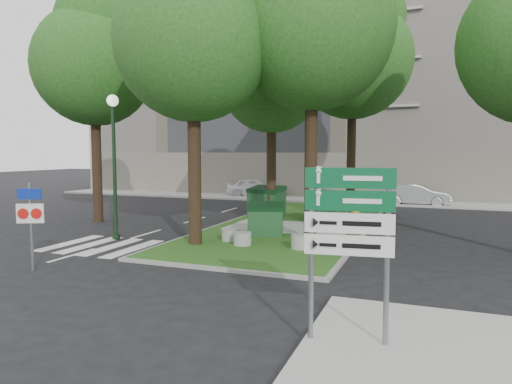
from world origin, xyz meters
The scene contains 25 objects.
ground centered at (0.00, 0.00, 0.00)m, with size 120.00×120.00×0.00m, color black.
median_island centered at (0.50, 8.00, 0.06)m, with size 6.00×16.00×0.12m, color #204814.
median_kerb centered at (0.50, 8.00, 0.05)m, with size 6.30×16.30×0.10m, color gray.
sidewalk_corner centered at (6.50, -3.50, 0.06)m, with size 5.00×4.00×0.12m, color #999993.
building_sidewalk centered at (0.00, 18.50, 0.06)m, with size 42.00×3.00×0.12m, color #999993.
zebra_crossing centered at (-3.75, 1.50, 0.01)m, with size 5.00×3.00×0.01m, color silver.
apartment_building centered at (0.00, 26.00, 8.00)m, with size 41.00×12.00×16.00m, color tan.
tree_median_near_left centered at (-1.41, 2.56, 7.32)m, with size 5.20×5.20×10.53m.
tree_median_near_right centered at (2.09, 4.56, 7.99)m, with size 5.60×5.60×11.46m.
tree_median_mid centered at (-0.91, 9.06, 6.98)m, with size 4.80×4.80×9.99m.
tree_median_far centered at (2.29, 12.06, 8.32)m, with size 5.80×5.80×11.93m.
tree_street_left centered at (-8.41, 6.06, 7.65)m, with size 5.40×5.40×11.00m.
dumpster_a centered at (-1.39, 9.43, 0.84)m, with size 1.84×1.49×1.50m.
dumpster_b centered at (0.21, 4.84, 0.71)m, with size 1.53×1.26×1.23m.
dumpster_c centered at (1.81, 8.43, 0.81)m, with size 1.82×1.55×1.44m.
dumpster_d centered at (3.00, 9.84, 0.75)m, with size 1.45×1.04×1.32m.
bollard_left centered at (-0.63, 3.39, 0.31)m, with size 0.54×0.54×0.39m, color gray.
bollard_right centered at (2.08, 2.99, 0.35)m, with size 0.64×0.64×0.46m, color gray.
bollard_mid centered at (0.08, 2.86, 0.34)m, with size 0.60×0.60×0.43m, color gray.
litter_bin centered at (2.82, 9.40, 0.47)m, with size 0.40×0.40×0.71m, color orange.
street_lamp centered at (-4.93, 2.70, 3.33)m, with size 0.42×0.42×5.30m.
traffic_sign_pole centered at (-4.15, -1.86, 1.54)m, with size 0.67×0.34×2.40m.
directional_sign centered at (4.70, -3.75, 2.02)m, with size 1.42×0.26×2.86m.
car_white centered at (-5.71, 19.29, 0.70)m, with size 1.65×4.10×1.40m, color silver.
car_silver centered at (5.18, 18.07, 0.65)m, with size 1.37×3.94×1.30m, color #A3A7AB.
Camera 1 is at (5.88, -11.09, 3.23)m, focal length 32.00 mm.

